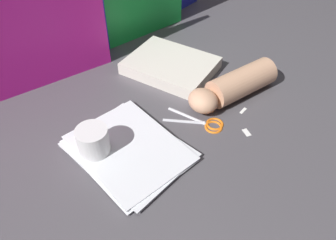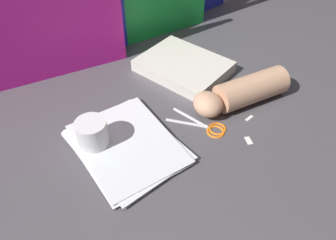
% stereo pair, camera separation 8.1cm
% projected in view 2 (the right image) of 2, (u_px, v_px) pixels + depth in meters
% --- Properties ---
extents(ground_plane, '(6.00, 6.00, 0.00)m').
position_uv_depth(ground_plane, '(164.00, 123.00, 0.89)').
color(ground_plane, '#4C494F').
extents(paper_stack, '(0.24, 0.30, 0.02)m').
position_uv_depth(paper_stack, '(127.00, 145.00, 0.82)').
color(paper_stack, white).
rests_on(paper_stack, ground_plane).
extents(book_closed, '(0.26, 0.31, 0.04)m').
position_uv_depth(book_closed, '(183.00, 66.00, 1.05)').
color(book_closed, silver).
rests_on(book_closed, ground_plane).
extents(scissors, '(0.12, 0.17, 0.01)m').
position_uv_depth(scissors, '(206.00, 126.00, 0.87)').
color(scissors, silver).
rests_on(scissors, ground_plane).
extents(hand_forearm, '(0.30, 0.14, 0.08)m').
position_uv_depth(hand_forearm, '(242.00, 92.00, 0.92)').
color(hand_forearm, tan).
rests_on(hand_forearm, ground_plane).
extents(paper_scrap_near, '(0.02, 0.03, 0.00)m').
position_uv_depth(paper_scrap_near, '(249.00, 140.00, 0.84)').
color(paper_scrap_near, white).
rests_on(paper_scrap_near, ground_plane).
extents(paper_scrap_mid, '(0.03, 0.01, 0.00)m').
position_uv_depth(paper_scrap_mid, '(249.00, 118.00, 0.90)').
color(paper_scrap_mid, white).
rests_on(paper_scrap_mid, ground_plane).
extents(mug, '(0.08, 0.08, 0.08)m').
position_uv_depth(mug, '(93.00, 135.00, 0.80)').
color(mug, white).
rests_on(mug, ground_plane).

